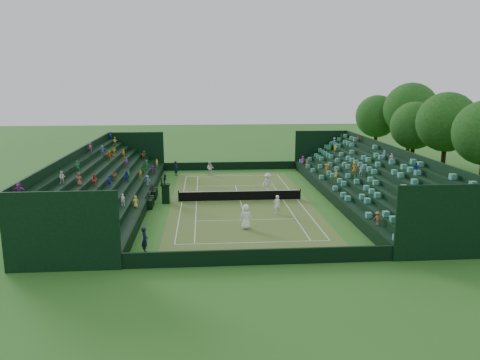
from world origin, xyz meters
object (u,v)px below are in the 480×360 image
(tennis_net, at_px, (240,195))
(player_near_east, at_px, (277,204))
(umpire_chair, at_px, (165,191))
(player_far_west, at_px, (210,168))
(player_near_west, at_px, (246,217))
(player_far_east, at_px, (268,183))

(tennis_net, height_order, player_near_east, player_near_east)
(umpire_chair, bearing_deg, player_far_west, 71.33)
(player_near_west, relative_size, player_far_west, 1.13)
(tennis_net, relative_size, player_far_west, 6.85)
(player_near_west, bearing_deg, umpire_chair, -50.59)
(tennis_net, height_order, umpire_chair, umpire_chair)
(tennis_net, xyz_separation_m, player_near_west, (-0.22, -8.68, 0.44))
(player_near_west, height_order, player_near_east, player_near_west)
(tennis_net, distance_m, umpire_chair, 7.00)
(player_near_east, xyz_separation_m, player_far_east, (0.31, 7.92, 0.17))
(player_near_west, xyz_separation_m, player_near_east, (3.01, 3.92, -0.14))
(tennis_net, height_order, player_far_east, player_far_east)
(umpire_chair, xyz_separation_m, player_near_east, (9.74, -4.37, -0.33))
(player_far_west, bearing_deg, umpire_chair, -96.01)
(player_near_east, distance_m, player_far_west, 18.04)
(tennis_net, distance_m, player_far_east, 4.44)
(tennis_net, height_order, player_far_west, player_far_west)
(player_near_east, bearing_deg, umpire_chair, -33.72)
(player_far_east, bearing_deg, player_near_east, -112.81)
(tennis_net, bearing_deg, umpire_chair, -176.76)
(player_far_west, height_order, player_far_east, player_far_east)
(player_near_east, distance_m, player_far_east, 7.93)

